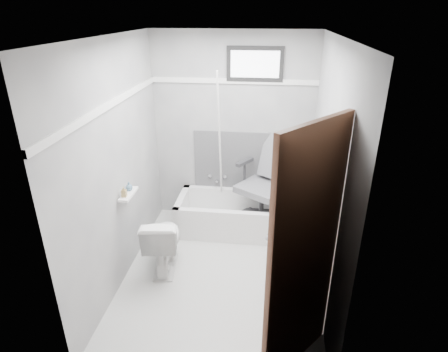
# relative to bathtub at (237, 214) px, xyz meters

# --- Properties ---
(floor) EXTENTS (2.60, 2.60, 0.00)m
(floor) POSITION_rel_bathtub_xyz_m (-0.10, -0.93, -0.21)
(floor) COLOR silver
(floor) RESTS_ON ground
(ceiling) EXTENTS (2.60, 2.60, 0.00)m
(ceiling) POSITION_rel_bathtub_xyz_m (-0.10, -0.93, 2.19)
(ceiling) COLOR silver
(ceiling) RESTS_ON floor
(wall_back) EXTENTS (2.00, 0.02, 2.40)m
(wall_back) POSITION_rel_bathtub_xyz_m (-0.10, 0.37, 0.99)
(wall_back) COLOR slate
(wall_back) RESTS_ON floor
(wall_front) EXTENTS (2.00, 0.02, 2.40)m
(wall_front) POSITION_rel_bathtub_xyz_m (-0.10, -2.23, 0.99)
(wall_front) COLOR slate
(wall_front) RESTS_ON floor
(wall_left) EXTENTS (0.02, 2.60, 2.40)m
(wall_left) POSITION_rel_bathtub_xyz_m (-1.10, -0.93, 0.99)
(wall_left) COLOR slate
(wall_left) RESTS_ON floor
(wall_right) EXTENTS (0.02, 2.60, 2.40)m
(wall_right) POSITION_rel_bathtub_xyz_m (0.90, -0.93, 0.99)
(wall_right) COLOR slate
(wall_right) RESTS_ON floor
(bathtub) EXTENTS (1.50, 0.70, 0.42)m
(bathtub) POSITION_rel_bathtub_xyz_m (0.00, 0.00, 0.00)
(bathtub) COLOR white
(bathtub) RESTS_ON floor
(office_chair) EXTENTS (0.87, 0.87, 1.09)m
(office_chair) POSITION_rel_bathtub_xyz_m (0.31, 0.04, 0.46)
(office_chair) COLOR slate
(office_chair) RESTS_ON bathtub
(toilet) EXTENTS (0.45, 0.71, 0.65)m
(toilet) POSITION_rel_bathtub_xyz_m (-0.72, -0.87, 0.12)
(toilet) COLOR white
(toilet) RESTS_ON floor
(door) EXTENTS (0.78, 0.78, 2.00)m
(door) POSITION_rel_bathtub_xyz_m (0.88, -2.21, 0.79)
(door) COLOR brown
(door) RESTS_ON floor
(window) EXTENTS (0.66, 0.04, 0.40)m
(window) POSITION_rel_bathtub_xyz_m (0.15, 0.36, 1.81)
(window) COLOR black
(window) RESTS_ON wall_back
(backerboard) EXTENTS (1.50, 0.02, 0.78)m
(backerboard) POSITION_rel_bathtub_xyz_m (0.15, 0.36, 0.59)
(backerboard) COLOR #4C4C4F
(backerboard) RESTS_ON wall_back
(trim_back) EXTENTS (2.00, 0.02, 0.06)m
(trim_back) POSITION_rel_bathtub_xyz_m (-0.10, 0.36, 1.61)
(trim_back) COLOR white
(trim_back) RESTS_ON wall_back
(trim_left) EXTENTS (0.02, 2.60, 0.06)m
(trim_left) POSITION_rel_bathtub_xyz_m (-1.08, -0.93, 1.61)
(trim_left) COLOR white
(trim_left) RESTS_ON wall_left
(pole) EXTENTS (0.02, 0.44, 1.91)m
(pole) POSITION_rel_bathtub_xyz_m (-0.23, 0.13, 0.84)
(pole) COLOR silver
(pole) RESTS_ON bathtub
(shelf) EXTENTS (0.10, 0.32, 0.02)m
(shelf) POSITION_rel_bathtub_xyz_m (-1.03, -0.91, 0.69)
(shelf) COLOR white
(shelf) RESTS_ON wall_left
(soap_bottle_a) EXTENTS (0.05, 0.05, 0.11)m
(soap_bottle_a) POSITION_rel_bathtub_xyz_m (-1.04, -0.99, 0.76)
(soap_bottle_a) COLOR #9D864E
(soap_bottle_a) RESTS_ON shelf
(soap_bottle_b) EXTENTS (0.08, 0.08, 0.09)m
(soap_bottle_b) POSITION_rel_bathtub_xyz_m (-1.04, -0.85, 0.75)
(soap_bottle_b) COLOR slate
(soap_bottle_b) RESTS_ON shelf
(faucet) EXTENTS (0.26, 0.10, 0.16)m
(faucet) POSITION_rel_bathtub_xyz_m (-0.30, 0.34, 0.34)
(faucet) COLOR silver
(faucet) RESTS_ON wall_back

